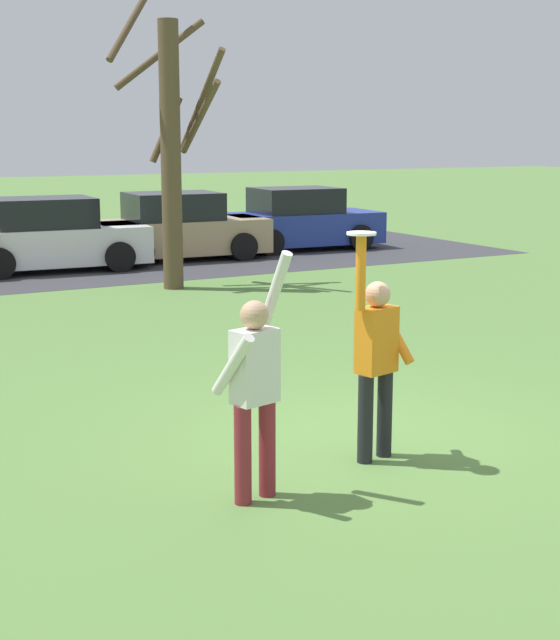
{
  "coord_description": "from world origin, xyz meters",
  "views": [
    {
      "loc": [
        -4.93,
        -7.29,
        2.92
      ],
      "look_at": [
        -0.93,
        -0.05,
        1.28
      ],
      "focal_mm": 52.34,
      "sensor_mm": 36.0,
      "label": 1
    }
  ],
  "objects_px": {
    "person_defender": "(255,383)",
    "parked_car_blue": "(299,221)",
    "person_catcher": "(376,355)",
    "frisbee_disc": "(361,233)",
    "bare_tree_tall": "(171,141)",
    "parked_car_tan": "(178,229)",
    "parked_car_white": "(49,237)"
  },
  "relations": [
    {
      "from": "person_defender",
      "to": "bare_tree_tall",
      "type": "height_order",
      "value": "bare_tree_tall"
    },
    {
      "from": "parked_car_tan",
      "to": "parked_car_blue",
      "type": "bearing_deg",
      "value": 9.28
    },
    {
      "from": "person_catcher",
      "to": "person_defender",
      "type": "relative_size",
      "value": 1.02
    },
    {
      "from": "person_catcher",
      "to": "person_defender",
      "type": "bearing_deg",
      "value": 0.0
    },
    {
      "from": "person_catcher",
      "to": "parked_car_blue",
      "type": "relative_size",
      "value": 0.49
    },
    {
      "from": "person_defender",
      "to": "parked_car_blue",
      "type": "xyz_separation_m",
      "value": [
        8.84,
        14.55,
        -0.25
      ]
    },
    {
      "from": "parked_car_blue",
      "to": "bare_tree_tall",
      "type": "bearing_deg",
      "value": -137.47
    },
    {
      "from": "person_catcher",
      "to": "parked_car_white",
      "type": "bearing_deg",
      "value": -106.25
    },
    {
      "from": "parked_car_tan",
      "to": "person_defender",
      "type": "bearing_deg",
      "value": -106.63
    },
    {
      "from": "frisbee_disc",
      "to": "parked_car_blue",
      "type": "height_order",
      "value": "frisbee_disc"
    },
    {
      "from": "person_defender",
      "to": "person_catcher",
      "type": "bearing_deg",
      "value": 0.0
    },
    {
      "from": "person_defender",
      "to": "parked_car_tan",
      "type": "bearing_deg",
      "value": 56.29
    },
    {
      "from": "parked_car_tan",
      "to": "person_catcher",
      "type": "bearing_deg",
      "value": -101.86
    },
    {
      "from": "bare_tree_tall",
      "to": "parked_car_blue",
      "type": "bearing_deg",
      "value": 38.73
    },
    {
      "from": "person_defender",
      "to": "parked_car_blue",
      "type": "relative_size",
      "value": 0.48
    },
    {
      "from": "parked_car_white",
      "to": "person_catcher",
      "type": "bearing_deg",
      "value": -89.18
    },
    {
      "from": "person_defender",
      "to": "parked_car_tan",
      "type": "height_order",
      "value": "person_defender"
    },
    {
      "from": "frisbee_disc",
      "to": "parked_car_tan",
      "type": "bearing_deg",
      "value": 73.56
    },
    {
      "from": "parked_car_blue",
      "to": "frisbee_disc",
      "type": "bearing_deg",
      "value": -114.4
    },
    {
      "from": "parked_car_tan",
      "to": "parked_car_blue",
      "type": "relative_size",
      "value": 1.0
    },
    {
      "from": "person_catcher",
      "to": "bare_tree_tall",
      "type": "height_order",
      "value": "bare_tree_tall"
    },
    {
      "from": "parked_car_tan",
      "to": "parked_car_white",
      "type": "bearing_deg",
      "value": -169.6
    },
    {
      "from": "person_catcher",
      "to": "frisbee_disc",
      "type": "distance_m",
      "value": 1.13
    },
    {
      "from": "parked_car_blue",
      "to": "person_catcher",
      "type": "bearing_deg",
      "value": -113.8
    },
    {
      "from": "person_catcher",
      "to": "parked_car_blue",
      "type": "bearing_deg",
      "value": -130.87
    },
    {
      "from": "person_catcher",
      "to": "frisbee_disc",
      "type": "relative_size",
      "value": 8.08
    },
    {
      "from": "parked_car_white",
      "to": "parked_car_tan",
      "type": "bearing_deg",
      "value": 10.4
    },
    {
      "from": "parked_car_white",
      "to": "parked_car_tan",
      "type": "height_order",
      "value": "same"
    },
    {
      "from": "person_catcher",
      "to": "parked_car_blue",
      "type": "height_order",
      "value": "person_catcher"
    },
    {
      "from": "parked_car_white",
      "to": "parked_car_tan",
      "type": "xyz_separation_m",
      "value": [
        3.19,
        0.37,
        0.0
      ]
    },
    {
      "from": "parked_car_white",
      "to": "bare_tree_tall",
      "type": "bearing_deg",
      "value": -63.53
    },
    {
      "from": "parked_car_white",
      "to": "bare_tree_tall",
      "type": "relative_size",
      "value": 0.69
    }
  ]
}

